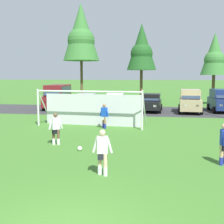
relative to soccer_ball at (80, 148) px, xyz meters
name	(u,v)px	position (x,y,z in m)	size (l,w,h in m)	color
ground_plane	(129,125)	(1.60, 7.74, -0.11)	(400.00, 400.00, 0.00)	#3D7028
parking_lot_strip	(138,111)	(1.60, 16.44, -0.11)	(52.00, 8.40, 0.01)	#333335
soccer_ball	(80,148)	(0.00, 0.00, 0.00)	(0.22, 0.22, 0.22)	white
soccer_goal	(92,107)	(-0.97, 6.93, 1.18)	(7.56, 2.60, 2.57)	white
player_striker_near	(104,116)	(0.08, 6.07, 0.71)	(0.71, 0.36, 1.64)	#936B4C
player_midfield_center	(56,129)	(-1.51, 1.03, 0.71)	(0.67, 0.47, 1.64)	brown
player_defender_far	(224,144)	(6.18, -1.25, 0.71)	(0.33, 0.73, 1.64)	tan
player_winger_left	(102,152)	(1.68, -3.23, 0.71)	(0.75, 0.30, 1.64)	beige
parked_car_slot_far_left	(58,96)	(-6.79, 16.84, 1.23)	(2.33, 4.87, 2.52)	maroon
parked_car_slot_left	(86,102)	(-3.41, 15.48, 0.77)	(2.12, 4.24, 1.72)	#B2B2BC
parked_car_slot_center_left	(116,101)	(-0.69, 16.97, 0.77)	(2.22, 4.30, 1.72)	silver
parked_car_slot_center	(151,103)	(2.95, 15.97, 0.77)	(2.20, 4.28, 1.72)	black
parked_car_slot_center_right	(190,101)	(6.61, 15.78, 1.00)	(2.34, 4.70, 2.16)	tan
parked_car_slot_right	(222,100)	(9.68, 16.87, 1.00)	(2.22, 4.64, 2.16)	navy
tree_left_edge	(81,34)	(-6.97, 27.58, 8.99)	(4.96, 4.96, 13.23)	brown
tree_mid_left	(142,48)	(1.42, 25.72, 6.78)	(3.76, 3.76, 10.03)	brown
tree_center_back	(215,55)	(10.10, 24.06, 5.72)	(3.18, 3.18, 8.49)	brown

